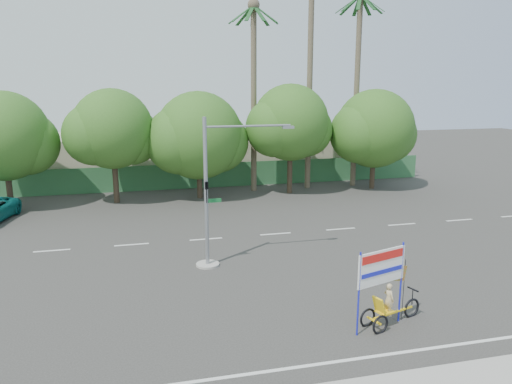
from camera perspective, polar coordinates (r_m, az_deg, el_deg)
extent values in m
plane|color=#33302D|center=(20.90, 3.05, -11.62)|extent=(120.00, 120.00, 0.00)
cube|color=#336B3D|center=(40.81, -5.70, 1.89)|extent=(38.00, 0.08, 2.00)
cube|color=beige|center=(44.91, -19.33, 3.52)|extent=(12.00, 8.00, 4.00)
cube|color=beige|center=(46.75, 3.25, 4.30)|extent=(14.00, 8.00, 3.60)
cylinder|color=#473828|center=(37.79, -26.41, 0.92)|extent=(0.40, 0.40, 3.52)
sphere|color=#2E5619|center=(37.35, -26.89, 5.73)|extent=(6.00, 6.00, 6.00)
sphere|color=#2E5619|center=(37.42, -24.69, 5.09)|extent=(4.32, 4.32, 4.32)
cylinder|color=#473828|center=(36.85, -15.77, 1.69)|extent=(0.40, 0.40, 3.74)
sphere|color=#2E5619|center=(36.39, -16.09, 6.95)|extent=(5.60, 5.60, 5.60)
sphere|color=#2E5619|center=(36.72, -14.05, 6.18)|extent=(4.03, 4.03, 4.03)
sphere|color=#2E5619|center=(36.24, -18.07, 6.26)|extent=(4.26, 4.26, 4.26)
cylinder|color=#473828|center=(37.15, -6.47, 1.83)|extent=(0.40, 0.40, 3.30)
sphere|color=#2E5619|center=(36.71, -6.59, 6.43)|extent=(6.40, 6.40, 6.40)
sphere|color=#2E5619|center=(37.27, -4.42, 5.76)|extent=(4.61, 4.61, 4.61)
sphere|color=#2E5619|center=(36.34, -8.79, 5.83)|extent=(4.86, 4.86, 4.86)
cylinder|color=#473828|center=(38.60, 3.89, 2.72)|extent=(0.40, 0.40, 3.87)
sphere|color=#2E5619|center=(38.15, 3.96, 7.93)|extent=(5.80, 5.80, 5.80)
sphere|color=#2E5619|center=(38.90, 5.66, 7.08)|extent=(4.18, 4.18, 4.18)
sphere|color=#2E5619|center=(37.56, 2.16, 7.34)|extent=(4.41, 4.41, 4.41)
cylinder|color=#473828|center=(41.28, 13.19, 2.75)|extent=(0.40, 0.40, 3.43)
sphere|color=#2E5619|center=(40.88, 13.41, 7.06)|extent=(6.20, 6.20, 6.20)
sphere|color=#2E5619|center=(41.85, 14.90, 6.35)|extent=(4.46, 4.46, 4.46)
sphere|color=#2E5619|center=(40.07, 11.76, 6.59)|extent=(4.71, 4.71, 4.71)
cylinder|color=#70604C|center=(40.09, 6.15, 12.48)|extent=(0.44, 0.44, 17.00)
cylinder|color=#70604C|center=(41.63, 11.40, 10.93)|extent=(0.44, 0.44, 15.00)
cube|color=#1C4C21|center=(42.41, 13.06, 20.16)|extent=(1.91, 0.28, 1.36)
cube|color=#1C4C21|center=(42.86, 12.39, 20.11)|extent=(1.65, 1.44, 1.36)
cube|color=#1C4C21|center=(42.91, 11.48, 20.14)|extent=(0.61, 1.93, 1.36)
cube|color=#1C4C21|center=(42.55, 10.72, 20.23)|extent=(1.20, 1.80, 1.36)
cube|color=#1C4C21|center=(41.94, 10.47, 20.36)|extent=(1.89, 0.92, 1.36)
cube|color=#1C4C21|center=(41.35, 10.86, 20.46)|extent=(1.89, 0.92, 1.36)
cube|color=#1C4C21|center=(41.08, 11.72, 20.47)|extent=(1.20, 1.80, 1.36)
cube|color=#1C4C21|center=(41.25, 12.64, 20.40)|extent=(0.61, 1.93, 1.36)
cube|color=#1C4C21|center=(41.78, 13.17, 20.27)|extent=(1.65, 1.44, 1.36)
cylinder|color=#70604C|center=(38.82, -0.26, 10.33)|extent=(0.44, 0.44, 14.00)
sphere|color=#70604C|center=(39.16, -0.27, 20.61)|extent=(0.90, 0.90, 0.90)
cube|color=#1C4C21|center=(39.31, 1.15, 19.61)|extent=(1.91, 0.28, 1.36)
cube|color=#1C4C21|center=(39.84, 0.58, 19.52)|extent=(1.65, 1.44, 1.36)
cube|color=#1C4C21|center=(40.01, -0.36, 19.49)|extent=(0.61, 1.93, 1.36)
cube|color=#1C4C21|center=(39.76, -1.26, 19.53)|extent=(1.20, 1.80, 1.36)
cube|color=#1C4C21|center=(39.19, -1.72, 19.63)|extent=(1.89, 0.92, 1.36)
cube|color=#1C4C21|center=(38.57, -1.51, 19.74)|extent=(1.89, 0.92, 1.36)
cube|color=#1C4C21|center=(38.18, -0.70, 19.82)|extent=(1.20, 1.80, 1.36)
cube|color=#1C4C21|center=(38.22, 0.33, 19.81)|extent=(0.61, 1.93, 1.36)
cube|color=#1C4C21|center=(38.67, 1.06, 19.73)|extent=(1.65, 1.44, 1.36)
cylinder|color=gray|center=(24.00, -5.55, -8.24)|extent=(1.10, 1.10, 0.10)
cylinder|color=gray|center=(22.99, -5.73, -0.18)|extent=(0.18, 0.18, 7.00)
cylinder|color=gray|center=(22.88, -0.89, 7.55)|extent=(4.00, 0.10, 0.10)
cube|color=gray|center=(23.38, 3.69, 7.39)|extent=(0.55, 0.20, 0.12)
imported|color=black|center=(22.76, -5.66, -0.06)|extent=(0.16, 0.20, 1.00)
cube|color=#14662D|center=(23.12, -4.85, -0.98)|extent=(0.70, 0.04, 0.18)
torus|color=black|center=(19.83, 17.36, -12.55)|extent=(0.75, 0.31, 0.76)
torus|color=black|center=(18.77, 12.64, -13.84)|extent=(0.70, 0.29, 0.71)
torus|color=black|center=(18.38, 14.02, -14.52)|extent=(0.70, 0.29, 0.71)
cube|color=yellow|center=(19.15, 15.43, -13.13)|extent=(1.83, 0.63, 0.07)
cube|color=yellow|center=(18.56, 13.33, -14.11)|extent=(0.26, 0.66, 0.06)
cube|color=yellow|center=(18.79, 14.49, -13.07)|extent=(0.67, 0.61, 0.07)
cube|color=yellow|center=(18.46, 13.87, -12.45)|extent=(0.38, 0.52, 0.61)
cylinder|color=black|center=(19.65, 17.45, -11.37)|extent=(0.04, 0.04, 0.61)
cube|color=black|center=(19.53, 17.50, -10.56)|extent=(0.19, 0.49, 0.04)
imported|color=#CCB284|center=(18.72, 14.93, -11.76)|extent=(0.41, 0.51, 1.21)
cylinder|color=#1B22CC|center=(17.56, 11.66, -11.39)|extent=(0.08, 0.08, 3.02)
cylinder|color=#1B22CC|center=(18.90, 16.22, -9.87)|extent=(0.08, 0.08, 3.02)
cube|color=white|center=(17.93, 14.16, -8.31)|extent=(2.04, 0.69, 1.23)
cube|color=red|center=(17.77, 14.32, -7.17)|extent=(1.82, 0.58, 0.29)
cube|color=#1B22CC|center=(17.96, 14.22, -8.85)|extent=(1.82, 0.58, 0.16)
cylinder|color=black|center=(19.14, 16.51, -10.68)|extent=(0.03, 0.03, 2.35)
cube|color=red|center=(18.60, 15.82, -8.92)|extent=(0.95, 0.32, 0.73)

